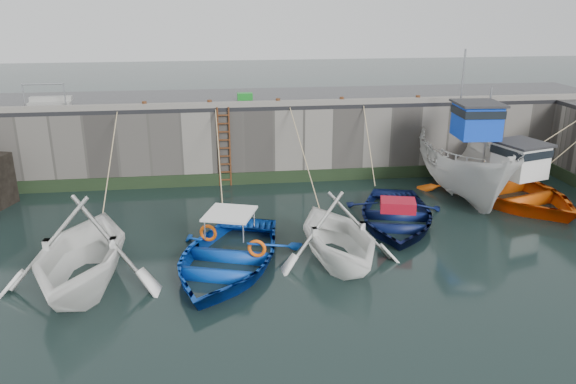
{
  "coord_description": "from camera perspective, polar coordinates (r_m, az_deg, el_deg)",
  "views": [
    {
      "loc": [
        -2.37,
        -11.9,
        7.15
      ],
      "look_at": [
        -0.06,
        5.29,
        1.2
      ],
      "focal_mm": 35.0,
      "sensor_mm": 36.0,
      "label": 1
    }
  ],
  "objects": [
    {
      "name": "ground",
      "position": [
        14.08,
        3.18,
        -11.6
      ],
      "size": [
        120.0,
        120.0,
        0.0
      ],
      "primitive_type": "plane",
      "color": "black",
      "rests_on": "ground"
    },
    {
      "name": "quay_back",
      "position": [
        25.16,
        -2.06,
        5.94
      ],
      "size": [
        30.0,
        5.0,
        3.0
      ],
      "primitive_type": "cube",
      "color": "slate",
      "rests_on": "ground"
    },
    {
      "name": "road_back",
      "position": [
        24.85,
        -2.11,
        9.5
      ],
      "size": [
        30.0,
        5.0,
        0.16
      ],
      "primitive_type": "cube",
      "color": "black",
      "rests_on": "quay_back"
    },
    {
      "name": "kerb_back",
      "position": [
        22.52,
        -1.51,
        8.98
      ],
      "size": [
        30.0,
        0.3,
        0.2
      ],
      "primitive_type": "cube",
      "color": "slate",
      "rests_on": "road_back"
    },
    {
      "name": "algae_back",
      "position": [
        23.05,
        -1.4,
        1.51
      ],
      "size": [
        30.0,
        0.08,
        0.5
      ],
      "primitive_type": "cube",
      "color": "black",
      "rests_on": "ground"
    },
    {
      "name": "ladder",
      "position": [
        22.52,
        -6.49,
        4.52
      ],
      "size": [
        0.51,
        0.08,
        3.2
      ],
      "color": "#3F1E0F",
      "rests_on": "ground"
    },
    {
      "name": "boat_near_white",
      "position": [
        15.95,
        -19.91,
        -8.93
      ],
      "size": [
        4.76,
        5.42,
        2.71
      ],
      "primitive_type": "imported",
      "rotation": [
        0.0,
        0.0,
        -0.06
      ],
      "color": "white",
      "rests_on": "ground"
    },
    {
      "name": "boat_near_white_rope",
      "position": [
        20.7,
        -17.06,
        -2.14
      ],
      "size": [
        0.04,
        6.17,
        3.1
      ],
      "primitive_type": null,
      "color": "tan",
      "rests_on": "ground"
    },
    {
      "name": "boat_near_blue",
      "position": [
        16.1,
        -6.28,
        -7.56
      ],
      "size": [
        5.51,
        6.5,
        1.14
      ],
      "primitive_type": "imported",
      "rotation": [
        0.0,
        0.0,
        -0.33
      ],
      "color": "#0B3CA8",
      "rests_on": "ground"
    },
    {
      "name": "boat_near_blue_rope",
      "position": [
        20.69,
        -6.69,
        -1.42
      ],
      "size": [
        0.04,
        5.62,
        3.1
      ],
      "primitive_type": null,
      "color": "tan",
      "rests_on": "ground"
    },
    {
      "name": "boat_near_blacktrim",
      "position": [
        16.41,
        4.99,
        -6.96
      ],
      "size": [
        4.46,
        4.96,
        2.33
      ],
      "primitive_type": "imported",
      "rotation": [
        0.0,
        0.0,
        0.16
      ],
      "color": "white",
      "rests_on": "ground"
    },
    {
      "name": "boat_near_blacktrim_rope",
      "position": [
        20.94,
        2.05,
        -1.04
      ],
      "size": [
        0.04,
        5.65,
        3.1
      ],
      "primitive_type": null,
      "color": "tan",
      "rests_on": "ground"
    },
    {
      "name": "boat_near_navy",
      "position": [
        19.34,
        10.81,
        -3.11
      ],
      "size": [
        4.87,
        5.9,
        1.06
      ],
      "primitive_type": "imported",
      "rotation": [
        0.0,
        0.0,
        -0.27
      ],
      "color": "#09133C",
      "rests_on": "ground"
    },
    {
      "name": "boat_near_navy_rope",
      "position": [
        22.67,
        7.92,
        0.37
      ],
      "size": [
        0.04,
        3.56,
        3.1
      ],
      "primitive_type": null,
      "color": "tan",
      "rests_on": "ground"
    },
    {
      "name": "boat_far_white",
      "position": [
        22.49,
        17.62,
        2.56
      ],
      "size": [
        3.22,
        7.3,
        5.75
      ],
      "rotation": [
        0.0,
        0.0,
        -0.08
      ],
      "color": "silver",
      "rests_on": "ground"
    },
    {
      "name": "boat_far_orange",
      "position": [
        22.74,
        21.13,
        0.47
      ],
      "size": [
        6.52,
        7.8,
        4.39
      ],
      "rotation": [
        0.0,
        0.0,
        0.29
      ],
      "color": "#ED580C",
      "rests_on": "ground"
    },
    {
      "name": "fish_crate",
      "position": [
        24.0,
        -4.4,
        9.66
      ],
      "size": [
        0.64,
        0.39,
        0.29
      ],
      "primitive_type": "cube",
      "rotation": [
        0.0,
        0.0,
        0.01
      ],
      "color": "#15781F",
      "rests_on": "road_back"
    },
    {
      "name": "railing",
      "position": [
        24.31,
        -23.03,
        8.48
      ],
      "size": [
        1.6,
        1.05,
        1.0
      ],
      "color": "#A5A8AD",
      "rests_on": "road_back"
    },
    {
      "name": "bollard_a",
      "position": [
        22.64,
        -14.37,
        8.56
      ],
      "size": [
        0.18,
        0.18,
        0.28
      ],
      "primitive_type": "cylinder",
      "color": "#3F1E0F",
      "rests_on": "road_back"
    },
    {
      "name": "bollard_b",
      "position": [
        22.48,
        -7.97,
        8.9
      ],
      "size": [
        0.18,
        0.18,
        0.28
      ],
      "primitive_type": "cylinder",
      "color": "#3F1E0F",
      "rests_on": "road_back"
    },
    {
      "name": "bollard_c",
      "position": [
        22.63,
        -1.03,
        9.14
      ],
      "size": [
        0.18,
        0.18,
        0.28
      ],
      "primitive_type": "cylinder",
      "color": "#3F1E0F",
      "rests_on": "road_back"
    },
    {
      "name": "bollard_d",
      "position": [
        23.07,
        5.48,
        9.24
      ],
      "size": [
        0.18,
        0.18,
        0.28
      ],
      "primitive_type": "cylinder",
      "color": "#3F1E0F",
      "rests_on": "road_back"
    },
    {
      "name": "bollard_e",
      "position": [
        23.99,
        13.05,
        9.22
      ],
      "size": [
        0.18,
        0.18,
        0.28
      ],
      "primitive_type": "cylinder",
      "color": "#3F1E0F",
      "rests_on": "road_back"
    }
  ]
}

